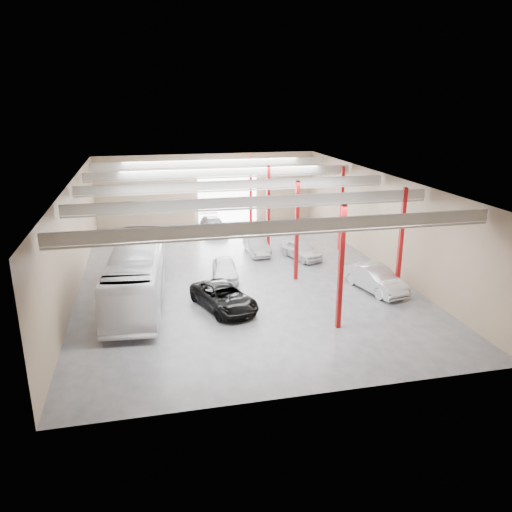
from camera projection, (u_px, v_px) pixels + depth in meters
name	position (u px, v px, depth m)	size (l,w,h in m)	color
depot_shell	(238.00, 205.00, 35.42)	(22.12, 32.12, 7.06)	#47474C
coach_bus	(137.00, 273.00, 31.28)	(3.00, 12.83, 3.57)	white
black_sedan	(224.00, 297.00, 30.23)	(2.49, 5.39, 1.50)	black
car_row_a	(225.00, 269.00, 35.27)	(1.70, 4.24, 1.44)	white
car_row_b	(257.00, 246.00, 40.95)	(1.47, 4.22, 1.39)	#A6A6AA
car_row_c	(213.00, 225.00, 47.37)	(2.05, 5.05, 1.47)	gray
car_right_near	(375.00, 279.00, 33.04)	(1.76, 5.06, 1.67)	#BABAC0
car_right_far	(301.00, 250.00, 39.74)	(1.69, 4.20, 1.43)	silver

